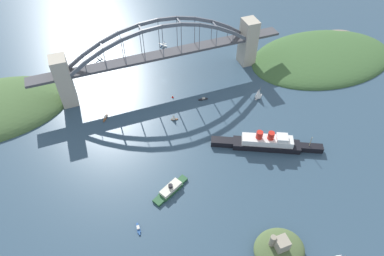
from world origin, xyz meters
name	(u,v)px	position (x,y,z in m)	size (l,w,h in m)	color
ground_plane	(164,81)	(0.00, 0.00, 0.00)	(1400.00, 1400.00, 0.00)	#334C60
harbor_arch_bridge	(162,57)	(0.00, 0.00, 27.69)	(244.82, 17.13, 64.51)	#BCB29E
headland_west_shore	(322,56)	(-175.39, 20.72, 0.00)	(163.62, 104.62, 18.07)	#3D6033
ocean_liner	(266,143)	(-51.60, 114.49, 5.10)	(84.44, 46.04, 17.23)	black
harbor_ferry_steamer	(171,189)	(34.92, 127.63, 2.14)	(30.35, 19.91, 7.24)	#23512D
fort_island_mid_harbor	(279,249)	(-14.59, 196.34, 5.08)	(32.98, 29.15, 17.90)	#4C6038
seaplane_taxiing_near_bridge	(99,57)	(54.01, -62.02, 2.24)	(9.20, 7.77, 5.12)	#B7B7B2
seaplane_second_in_formation	(163,45)	(-17.97, -60.07, 1.81)	(8.79, 9.83, 4.59)	#B7B7B2
small_boat_0	(105,118)	(65.37, 33.63, 0.75)	(5.48, 9.05, 2.13)	brown
small_boat_1	(259,93)	(-75.60, 57.23, 5.74)	(10.38, 8.13, 12.45)	silver
small_boat_2	(174,117)	(8.76, 56.97, 3.24)	(6.42, 4.40, 6.94)	brown
small_boat_3	(203,99)	(-26.00, 41.13, 0.76)	(8.90, 2.65, 2.11)	black
small_boat_5	(138,229)	(64.73, 148.80, 0.70)	(2.62, 9.03, 1.94)	#234C8C
channel_marker_buoy	(173,97)	(0.08, 27.98, 1.12)	(2.20, 2.20, 2.75)	red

